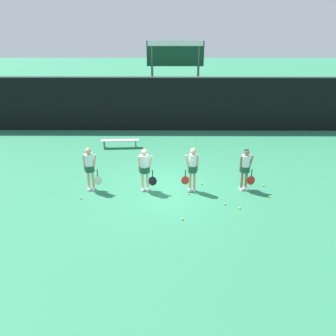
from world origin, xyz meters
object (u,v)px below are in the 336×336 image
object	(u,v)px
player_0	(90,166)
tennis_ball_2	(225,204)
tennis_ball_0	(81,198)
tennis_ball_3	(202,184)
tennis_ball_5	(182,219)
bench_courtside	(120,141)
player_3	(245,166)
player_2	(192,166)
tennis_ball_8	(240,208)
tennis_ball_6	(263,185)
tennis_ball_7	(170,195)
tennis_ball_4	(270,197)
tennis_ball_1	(189,194)
scoreboard	(175,61)
player_1	(145,166)

from	to	relation	value
player_0	tennis_ball_2	size ratio (longest dim) A/B	23.71
tennis_ball_0	tennis_ball_3	bearing A→B (deg)	15.79
player_0	tennis_ball_5	xyz separation A→B (m)	(3.44, -2.20, -0.97)
bench_courtside	player_3	size ratio (longest dim) A/B	1.23
player_2	tennis_ball_8	bearing A→B (deg)	-40.83
bench_courtside	tennis_ball_3	world-z (taller)	bench_courtside
player_3	tennis_ball_2	xyz separation A→B (m)	(-0.91, -1.24, -0.93)
tennis_ball_6	tennis_ball_7	xyz separation A→B (m)	(-3.69, -0.86, -0.00)
tennis_ball_2	tennis_ball_7	xyz separation A→B (m)	(-1.93, 0.66, -0.00)
bench_courtside	tennis_ball_4	distance (m)	8.46
tennis_ball_2	tennis_ball_1	bearing A→B (deg)	148.04
player_3	tennis_ball_6	distance (m)	1.29
tennis_ball_8	tennis_ball_4	bearing A→B (deg)	33.35
bench_courtside	player_2	size ratio (longest dim) A/B	1.18
player_0	tennis_ball_3	bearing A→B (deg)	3.36
tennis_ball_2	bench_courtside	bearing A→B (deg)	126.64
player_3	tennis_ball_5	xyz separation A→B (m)	(-2.44, -2.27, -0.93)
scoreboard	tennis_ball_3	world-z (taller)	scoreboard
player_3	tennis_ball_6	size ratio (longest dim) A/B	22.88
tennis_ball_1	tennis_ball_4	distance (m)	2.98
scoreboard	player_0	bearing A→B (deg)	-109.39
player_0	player_2	bearing A→B (deg)	-3.92
tennis_ball_0	tennis_ball_8	bearing A→B (deg)	-6.81
scoreboard	player_3	xyz separation A→B (m)	(2.56, -9.37, -3.04)
player_3	tennis_ball_8	xyz separation A→B (m)	(-0.44, -1.53, -0.93)
tennis_ball_1	tennis_ball_7	size ratio (longest dim) A/B	1.01
tennis_ball_1	tennis_ball_4	bearing A→B (deg)	-4.40
player_3	scoreboard	bearing A→B (deg)	94.38
tennis_ball_3	tennis_ball_7	size ratio (longest dim) A/B	1.00
bench_courtside	tennis_ball_2	bearing A→B (deg)	-57.09
tennis_ball_0	tennis_ball_1	xyz separation A→B (m)	(3.96, 0.39, 0.00)
player_3	tennis_ball_4	bearing A→B (deg)	-50.84
player_3	tennis_ball_4	distance (m)	1.43
tennis_ball_3	tennis_ball_7	bearing A→B (deg)	-141.59
tennis_ball_1	tennis_ball_0	bearing A→B (deg)	-174.40
scoreboard	tennis_ball_6	bearing A→B (deg)	-69.44
scoreboard	player_3	bearing A→B (deg)	-74.74
player_3	tennis_ball_4	xyz separation A→B (m)	(0.83, -0.69, -0.94)
tennis_ball_2	tennis_ball_5	world-z (taller)	tennis_ball_2
player_0	tennis_ball_3	xyz separation A→B (m)	(4.30, 0.50, -0.98)
tennis_ball_4	tennis_ball_1	bearing A→B (deg)	175.60
tennis_ball_4	tennis_ball_5	xyz separation A→B (m)	(-3.27, -1.57, 0.00)
tennis_ball_0	tennis_ball_4	world-z (taller)	tennis_ball_0
tennis_ball_1	player_3	bearing A→B (deg)	12.26
tennis_ball_5	player_3	bearing A→B (deg)	42.92
player_2	tennis_ball_5	xyz separation A→B (m)	(-0.43, -2.15, -0.98)
player_1	tennis_ball_1	world-z (taller)	player_1
tennis_ball_0	tennis_ball_5	world-z (taller)	tennis_ball_5
player_3	tennis_ball_2	distance (m)	1.79
player_2	player_3	world-z (taller)	player_2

